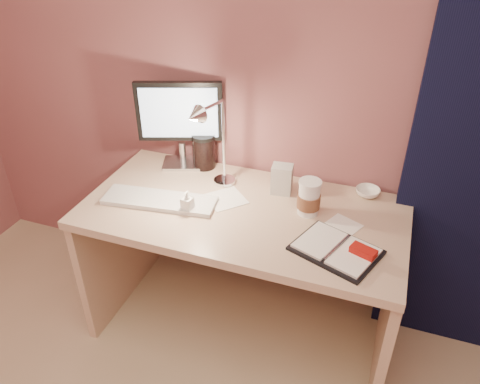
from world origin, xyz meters
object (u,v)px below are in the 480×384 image
(bowl, at_px, (368,192))
(desk_lamp, at_px, (222,141))
(planner, at_px, (338,250))
(monitor, at_px, (180,117))
(product_box, at_px, (282,179))
(dark_jar, at_px, (204,152))
(lotion_bottle, at_px, (187,202))
(desk, at_px, (248,240))
(keyboard, at_px, (160,200))
(coffee_cup, at_px, (309,198))

(bowl, xyz_separation_m, desk_lamp, (-0.62, -0.22, 0.26))
(planner, bearing_deg, monitor, 174.23)
(product_box, xyz_separation_m, desk_lamp, (-0.24, -0.11, 0.21))
(dark_jar, bearing_deg, lotion_bottle, -77.15)
(dark_jar, bearing_deg, desk, -35.72)
(desk, xyz_separation_m, dark_jar, (-0.31, 0.22, 0.30))
(keyboard, bearing_deg, dark_jar, 73.39)
(bowl, xyz_separation_m, lotion_bottle, (-0.72, -0.39, 0.03))
(keyboard, height_order, product_box, product_box)
(keyboard, bearing_deg, planner, -12.87)
(monitor, height_order, planner, monitor)
(lotion_bottle, bearing_deg, product_box, 40.12)
(dark_jar, relative_size, desk_lamp, 0.36)
(planner, bearing_deg, dark_jar, 169.90)
(lotion_bottle, height_order, dark_jar, dark_jar)
(desk, relative_size, bowl, 12.89)
(coffee_cup, relative_size, dark_jar, 1.00)
(coffee_cup, relative_size, lotion_bottle, 1.58)
(lotion_bottle, bearing_deg, monitor, 118.22)
(monitor, bearing_deg, dark_jar, -9.93)
(product_box, bearing_deg, desk_lamp, -161.06)
(keyboard, bearing_deg, product_box, 21.03)
(keyboard, xyz_separation_m, lotion_bottle, (0.15, -0.02, 0.04))
(keyboard, height_order, coffee_cup, coffee_cup)
(coffee_cup, bearing_deg, desk, 178.85)
(keyboard, relative_size, bowl, 4.63)
(coffee_cup, relative_size, product_box, 1.15)
(coffee_cup, bearing_deg, desk_lamp, 178.82)
(monitor, xyz_separation_m, product_box, (0.54, -0.08, -0.19))
(lotion_bottle, distance_m, dark_jar, 0.40)
(keyboard, height_order, desk_lamp, desk_lamp)
(desk_lamp, bearing_deg, planner, -4.20)
(planner, relative_size, bowl, 3.41)
(monitor, distance_m, product_box, 0.58)
(product_box, bearing_deg, lotion_bottle, -146.23)
(bowl, distance_m, dark_jar, 0.81)
(desk, height_order, bowl, bowl)
(desk, relative_size, coffee_cup, 8.82)
(monitor, xyz_separation_m, dark_jar, (0.11, 0.02, -0.18))
(desk, distance_m, planner, 0.55)
(lotion_bottle, distance_m, desk_lamp, 0.30)
(bowl, height_order, dark_jar, dark_jar)
(coffee_cup, height_order, desk_lamp, desk_lamp)
(lotion_bottle, bearing_deg, desk, 37.67)
(desk, height_order, desk_lamp, desk_lamp)
(planner, xyz_separation_m, coffee_cup, (-0.17, 0.22, 0.06))
(desk_lamp, bearing_deg, lotion_bottle, -101.68)
(dark_jar, relative_size, product_box, 1.15)
(keyboard, relative_size, dark_jar, 3.18)
(product_box, bearing_deg, bowl, 9.20)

